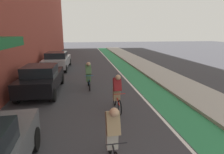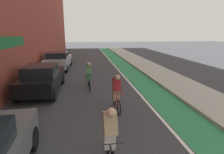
{
  "view_description": "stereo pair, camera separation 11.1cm",
  "coord_description": "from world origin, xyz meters",
  "views": [
    {
      "loc": [
        -0.66,
        0.81,
        3.28
      ],
      "look_at": [
        0.81,
        10.16,
        0.94
      ],
      "focal_mm": 29.63,
      "sensor_mm": 36.0,
      "label": 1
    },
    {
      "loc": [
        -0.55,
        0.8,
        3.28
      ],
      "look_at": [
        0.81,
        10.16,
        0.94
      ],
      "focal_mm": 29.63,
      "sensor_mm": 36.0,
      "label": 2
    }
  ],
  "objects": [
    {
      "name": "parked_sedan_black",
      "position": [
        -2.94,
        11.07,
        0.78
      ],
      "size": [
        1.97,
        4.33,
        1.53
      ],
      "color": "black",
      "rests_on": "ground"
    },
    {
      "name": "cyclist_trailing",
      "position": [
        -0.38,
        11.38,
        0.81
      ],
      "size": [
        0.48,
        1.7,
        1.6
      ],
      "color": "black",
      "rests_on": "ground"
    },
    {
      "name": "parked_sedan_silver",
      "position": [
        -2.94,
        17.69,
        0.79
      ],
      "size": [
        2.11,
        4.76,
        1.53
      ],
      "color": "#9EA0A8",
      "rests_on": "ground"
    },
    {
      "name": "cyclist_lead",
      "position": [
        -0.02,
        4.78,
        0.81
      ],
      "size": [
        0.48,
        1.74,
        1.62
      ],
      "color": "black",
      "rests_on": "ground"
    },
    {
      "name": "cyclist_mid",
      "position": [
        0.71,
        8.11,
        0.8
      ],
      "size": [
        0.48,
        1.67,
        1.59
      ],
      "color": "black",
      "rests_on": "ground"
    },
    {
      "name": "sidewalk_right",
      "position": [
        5.24,
        18.14,
        0.07
      ],
      "size": [
        2.51,
        40.28,
        0.14
      ],
      "primitive_type": "cube",
      "color": "#A8A59E",
      "rests_on": "ground"
    },
    {
      "name": "bike_lane_paint",
      "position": [
        3.19,
        18.14,
        0.0
      ],
      "size": [
        1.6,
        40.28,
        0.0
      ],
      "primitive_type": "cube",
      "color": "#2D8451",
      "rests_on": "ground"
    },
    {
      "name": "ground_plane",
      "position": [
        0.0,
        16.14,
        0.0
      ],
      "size": [
        88.61,
        88.61,
        0.0
      ],
      "primitive_type": "plane",
      "color": "#38383D"
    },
    {
      "name": "lane_divider_stripe",
      "position": [
        2.29,
        18.14,
        0.0
      ],
      "size": [
        0.12,
        40.28,
        0.0
      ],
      "primitive_type": "cube",
      "color": "white",
      "rests_on": "ground"
    }
  ]
}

